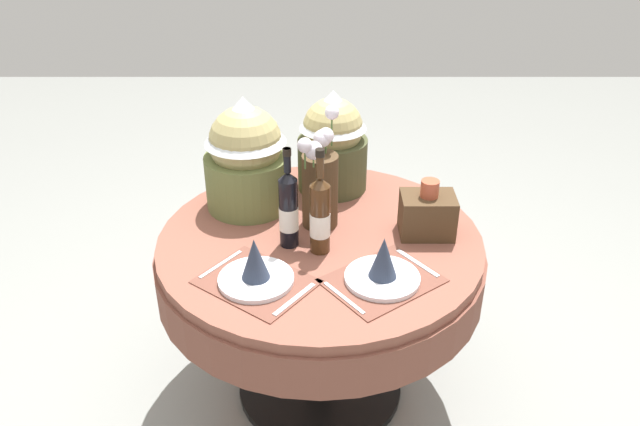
% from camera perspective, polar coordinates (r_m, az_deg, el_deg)
% --- Properties ---
extents(ground, '(8.00, 8.00, 0.00)m').
position_cam_1_polar(ground, '(2.71, -0.00, -15.21)').
color(ground, gray).
extents(dining_table, '(1.17, 1.17, 0.73)m').
position_cam_1_polar(dining_table, '(2.33, -0.00, -4.92)').
color(dining_table, brown).
rests_on(dining_table, ground).
extents(place_setting_left, '(0.43, 0.41, 0.16)m').
position_cam_1_polar(place_setting_left, '(2.01, -5.77, -5.08)').
color(place_setting_left, brown).
rests_on(place_setting_left, dining_table).
extents(place_setting_right, '(0.43, 0.41, 0.16)m').
position_cam_1_polar(place_setting_right, '(2.02, 5.61, -4.97)').
color(place_setting_right, brown).
rests_on(place_setting_right, dining_table).
extents(flower_vase, '(0.14, 0.23, 0.42)m').
position_cam_1_polar(flower_vase, '(2.24, -0.10, 2.76)').
color(flower_vase, '#47331E').
rests_on(flower_vase, dining_table).
extents(wine_bottle_left, '(0.07, 0.07, 0.38)m').
position_cam_1_polar(wine_bottle_left, '(2.11, 0.07, -0.14)').
color(wine_bottle_left, '#422814').
rests_on(wine_bottle_left, dining_table).
extents(wine_bottle_rear, '(0.07, 0.07, 0.36)m').
position_cam_1_polar(wine_bottle_rear, '(2.14, -2.82, 0.35)').
color(wine_bottle_rear, black).
rests_on(wine_bottle_rear, dining_table).
extents(gift_tub_back_left, '(0.32, 0.32, 0.43)m').
position_cam_1_polar(gift_tub_back_left, '(2.37, -6.61, 5.54)').
color(gift_tub_back_left, olive).
rests_on(gift_tub_back_left, dining_table).
extents(gift_tub_back_centre, '(0.27, 0.27, 0.41)m').
position_cam_1_polar(gift_tub_back_centre, '(2.49, 1.14, 6.71)').
color(gift_tub_back_centre, '#474C2D').
rests_on(gift_tub_back_centre, dining_table).
extents(woven_basket_side_right, '(0.19, 0.14, 0.21)m').
position_cam_1_polar(woven_basket_side_right, '(2.26, 9.54, -0.04)').
color(woven_basket_side_right, '#47331E').
rests_on(woven_basket_side_right, dining_table).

